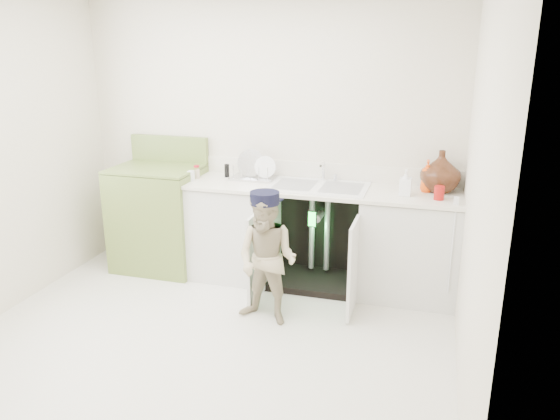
% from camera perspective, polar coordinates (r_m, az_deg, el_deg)
% --- Properties ---
extents(ground, '(3.50, 3.50, 0.00)m').
position_cam_1_polar(ground, '(4.14, -7.64, -13.34)').
color(ground, beige).
rests_on(ground, ground).
extents(room_shell, '(6.00, 5.50, 1.26)m').
position_cam_1_polar(room_shell, '(3.67, -8.41, 3.73)').
color(room_shell, beige).
rests_on(room_shell, ground).
extents(counter_run, '(2.44, 1.02, 1.24)m').
position_cam_1_polar(counter_run, '(4.83, 4.36, -2.43)').
color(counter_run, silver).
rests_on(counter_run, ground).
extents(avocado_stove, '(0.79, 0.65, 1.23)m').
position_cam_1_polar(avocado_stove, '(5.32, -12.47, -0.62)').
color(avocado_stove, olive).
rests_on(avocado_stove, ground).
extents(repair_worker, '(0.56, 0.69, 1.04)m').
position_cam_1_polar(repair_worker, '(4.14, -1.35, -5.10)').
color(repair_worker, tan).
rests_on(repair_worker, ground).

